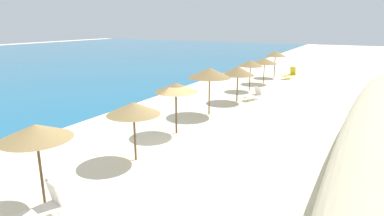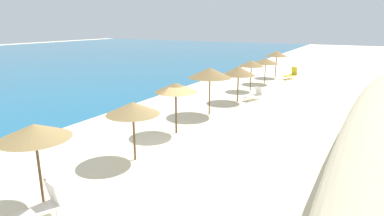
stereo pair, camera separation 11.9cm
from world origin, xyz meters
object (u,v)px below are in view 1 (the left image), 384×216
at_px(beach_umbrella_6, 210,73).
at_px(beach_umbrella_10, 275,54).
at_px(beach_umbrella_7, 238,71).
at_px(beach_umbrella_9, 265,61).
at_px(lounge_chair_2, 42,206).
at_px(beach_umbrella_5, 176,88).
at_px(beach_umbrella_8, 251,63).
at_px(beach_umbrella_4, 133,108).
at_px(beach_umbrella_3, 36,132).
at_px(lounge_chair_3, 254,95).
at_px(lounge_chair_1, 290,74).

height_order(beach_umbrella_6, beach_umbrella_10, beach_umbrella_6).
distance_m(beach_umbrella_7, beach_umbrella_9, 8.08).
height_order(beach_umbrella_10, lounge_chair_2, beach_umbrella_10).
relative_size(beach_umbrella_5, beach_umbrella_8, 1.04).
distance_m(beach_umbrella_4, beach_umbrella_9, 19.95).
bearing_deg(beach_umbrella_3, lounge_chair_3, -4.52).
height_order(beach_umbrella_6, lounge_chair_3, beach_umbrella_6).
bearing_deg(beach_umbrella_6, beach_umbrella_8, 0.79).
distance_m(beach_umbrella_3, lounge_chair_3, 17.28).
distance_m(beach_umbrella_3, beach_umbrella_9, 24.12).
xyz_separation_m(beach_umbrella_4, beach_umbrella_9, (19.95, 0.25, -0.09)).
xyz_separation_m(beach_umbrella_9, lounge_chair_3, (-7.01, -1.25, -1.75)).
bearing_deg(lounge_chair_2, beach_umbrella_10, -75.24).
relative_size(beach_umbrella_5, lounge_chair_1, 1.54).
distance_m(beach_umbrella_3, beach_umbrella_7, 16.06).
bearing_deg(beach_umbrella_4, lounge_chair_2, -176.84).
distance_m(beach_umbrella_9, beach_umbrella_10, 4.02).
bearing_deg(lounge_chair_3, beach_umbrella_8, -43.39).
bearing_deg(beach_umbrella_4, beach_umbrella_7, -0.36).
bearing_deg(lounge_chair_2, beach_umbrella_6, -73.86).
bearing_deg(lounge_chair_1, beach_umbrella_3, 110.43).
relative_size(beach_umbrella_5, beach_umbrella_7, 1.03).
bearing_deg(beach_umbrella_6, lounge_chair_2, -177.58).
bearing_deg(beach_umbrella_7, beach_umbrella_5, 177.75).
distance_m(beach_umbrella_6, lounge_chair_2, 12.72).
relative_size(lounge_chair_1, lounge_chair_3, 1.08).
bearing_deg(beach_umbrella_6, beach_umbrella_9, -0.09).
xyz_separation_m(beach_umbrella_8, beach_umbrella_10, (7.80, -0.12, 0.17)).
bearing_deg(beach_umbrella_9, lounge_chair_2, -178.81).
xyz_separation_m(beach_umbrella_4, lounge_chair_3, (12.94, -1.00, -1.84)).
distance_m(beach_umbrella_3, beach_umbrella_6, 11.98).
relative_size(beach_umbrella_4, beach_umbrella_7, 0.97).
bearing_deg(beach_umbrella_9, beach_umbrella_3, 179.75).
relative_size(beach_umbrella_4, beach_umbrella_5, 0.94).
height_order(beach_umbrella_4, lounge_chair_2, beach_umbrella_4).
height_order(beach_umbrella_5, beach_umbrella_7, beach_umbrella_5).
relative_size(beach_umbrella_7, lounge_chair_3, 1.61).
xyz_separation_m(beach_umbrella_6, beach_umbrella_10, (16.14, -0.01, -0.15)).
relative_size(beach_umbrella_4, lounge_chair_3, 1.56).
height_order(beach_umbrella_7, beach_umbrella_8, beach_umbrella_7).
xyz_separation_m(beach_umbrella_3, beach_umbrella_10, (28.12, -0.10, 0.04)).
xyz_separation_m(lounge_chair_2, lounge_chair_3, (17.65, -0.73, -0.04)).
bearing_deg(beach_umbrella_5, beach_umbrella_6, 0.35).
height_order(beach_umbrella_8, beach_umbrella_9, beach_umbrella_8).
xyz_separation_m(beach_umbrella_5, lounge_chair_3, (9.19, -1.24, -2.03)).
bearing_deg(beach_umbrella_7, beach_umbrella_3, 178.45).
height_order(beach_umbrella_6, lounge_chair_2, beach_umbrella_6).
bearing_deg(beach_umbrella_4, beach_umbrella_10, 0.62).
bearing_deg(lounge_chair_1, beach_umbrella_9, 91.08).
distance_m(beach_umbrella_3, lounge_chair_1, 28.12).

